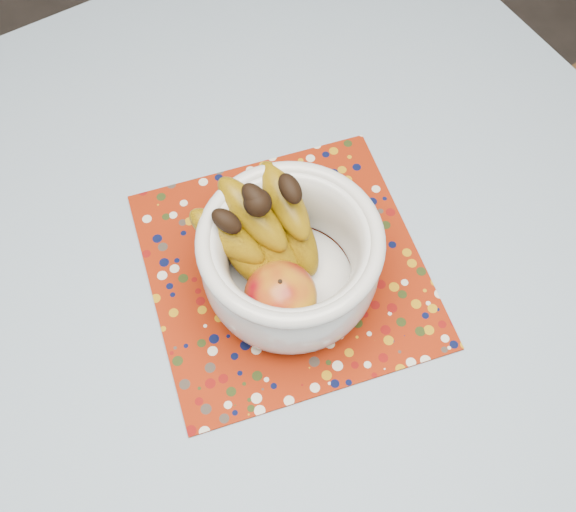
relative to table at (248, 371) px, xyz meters
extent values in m
plane|color=#2D2826|center=(0.00, 0.00, -0.67)|extent=(4.00, 4.00, 0.00)
cube|color=olive|center=(0.00, 0.00, 0.06)|extent=(1.20, 1.20, 0.04)
cylinder|color=olive|center=(0.53, 0.53, -0.32)|extent=(0.06, 0.06, 0.71)
cylinder|color=brown|center=(0.76, 0.24, -0.46)|extent=(0.04, 0.04, 0.43)
cube|color=slate|center=(0.00, 0.00, 0.08)|extent=(1.32, 1.32, 0.01)
cube|color=maroon|center=(0.10, 0.07, 0.09)|extent=(0.41, 0.41, 0.00)
cylinder|color=silver|center=(0.09, 0.04, 0.10)|extent=(0.11, 0.11, 0.01)
cylinder|color=silver|center=(0.09, 0.04, 0.11)|extent=(0.16, 0.16, 0.01)
torus|color=silver|center=(0.09, 0.04, 0.21)|extent=(0.21, 0.21, 0.02)
ellipsoid|color=#70040C|center=(0.06, 0.01, 0.15)|extent=(0.09, 0.09, 0.08)
sphere|color=black|center=(0.08, 0.09, 0.23)|extent=(0.03, 0.03, 0.03)
camera|label=1|loc=(-0.11, -0.28, 0.86)|focal=42.00mm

